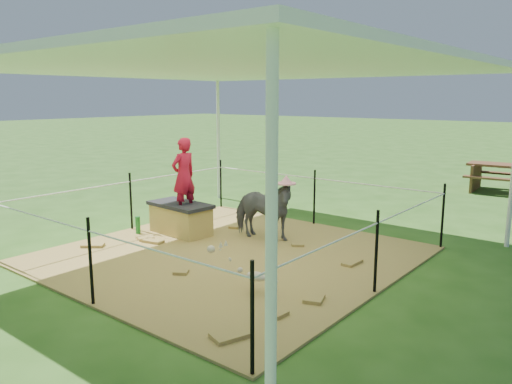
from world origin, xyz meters
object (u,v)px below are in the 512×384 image
Objects in this scene: straw_bale at (181,220)px; woman at (184,170)px; foal at (257,274)px; picnic_table_near at (505,179)px; pony at (262,210)px; green_bottle at (138,225)px.

woman reaches higher than straw_bale.
foal is 8.63m from picnic_table_near.
woman reaches higher than pony.
pony is at bearing 23.51° from straw_bale.
woman reaches higher than foal.
green_bottle is 8.72m from picnic_table_near.
pony is (1.18, 0.56, -0.60)m from woman.
pony is at bearing 28.83° from green_bottle.
woman is (0.10, 0.00, 0.85)m from straw_bale.
straw_bale reaches higher than green_bottle.
green_bottle is 2.11m from pony.
straw_bale reaches higher than foal.
woman is 8.08m from picnic_table_near.
foal is (1.30, -1.76, -0.25)m from pony.
straw_bale is at bearing -86.34° from woman.
green_bottle is (-0.55, -0.45, -0.09)m from straw_bale.
foal is at bearing -13.61° from green_bottle.
foal is at bearing -99.01° from picnic_table_near.
pony is (1.28, 0.56, 0.25)m from straw_bale.
straw_bale is at bearing -118.24° from picnic_table_near.
woman is 1.22m from green_bottle.
green_bottle is 0.36× the size of foal.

